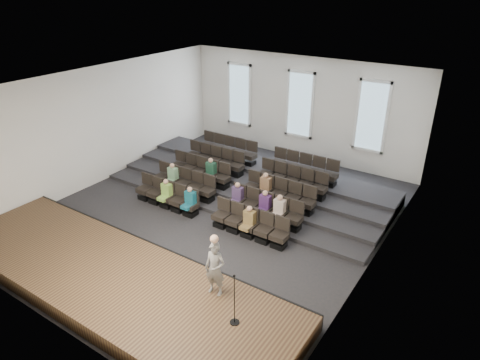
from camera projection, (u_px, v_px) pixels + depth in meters
ground at (215, 214)px, 16.49m from camera, size 14.00×14.00×0.00m
ceiling at (211, 84)px, 14.33m from camera, size 12.00×14.00×0.02m
wall_back at (300, 108)px, 20.69m from camera, size 12.00×0.04×5.00m
wall_front at (36, 246)px, 10.13m from camera, size 12.00×0.04×5.00m
wall_left at (102, 125)px, 18.42m from camera, size 0.04×14.00×5.00m
wall_right at (379, 197)px, 12.41m from camera, size 0.04×14.00×5.00m
stage at (111, 279)px, 12.55m from camera, size 11.80×3.60×0.50m
stage_lip at (154, 250)px, 13.88m from camera, size 11.80×0.06×0.52m
risers at (258, 180)px, 18.79m from camera, size 11.80×4.80×0.60m
seating_rows at (237, 183)px, 17.35m from camera, size 6.80×4.70×1.67m
windows at (300, 105)px, 20.55m from camera, size 8.44×0.10×3.24m
audience at (224, 193)px, 16.28m from camera, size 5.45×2.64×1.10m
speaker at (215, 269)px, 11.29m from camera, size 0.62×0.45×1.59m
mic_stand at (234, 309)px, 10.43m from camera, size 0.25×0.25×1.47m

